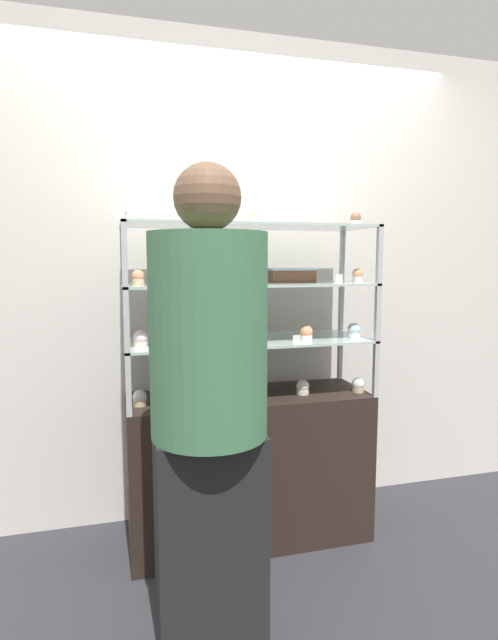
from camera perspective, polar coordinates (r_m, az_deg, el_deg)
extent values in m
plane|color=#2D2D33|center=(2.80, 0.00, -23.49)|extent=(20.00, 20.00, 0.00)
cube|color=silver|center=(2.76, -1.93, 4.49)|extent=(8.00, 0.05, 2.60)
cube|color=black|center=(2.63, 0.00, -16.43)|extent=(1.19, 0.42, 0.75)
cube|color=#B7B7BC|center=(2.58, -13.87, -5.09)|extent=(0.02, 0.02, 0.28)
cube|color=#B7B7BC|center=(2.86, 10.38, -3.87)|extent=(0.02, 0.02, 0.28)
cube|color=#B7B7BC|center=(2.20, -13.62, -7.21)|extent=(0.02, 0.02, 0.28)
cube|color=#B7B7BC|center=(2.51, 14.30, -5.46)|extent=(0.02, 0.02, 0.28)
cube|color=#B2C6C1|center=(2.45, 0.00, -2.40)|extent=(1.19, 0.42, 0.01)
cube|color=#B7B7BC|center=(2.54, -14.05, 1.04)|extent=(0.02, 0.02, 0.28)
cube|color=#B7B7BC|center=(2.82, 10.50, 1.69)|extent=(0.02, 0.02, 0.28)
cube|color=#B7B7BC|center=(2.15, -13.83, -0.01)|extent=(0.02, 0.02, 0.28)
cube|color=#B7B7BC|center=(2.47, 14.49, 0.85)|extent=(0.02, 0.02, 0.28)
cube|color=#B2C6C1|center=(2.42, 0.00, 4.11)|extent=(1.19, 0.42, 0.01)
cube|color=#B7B7BC|center=(2.53, -14.23, 7.30)|extent=(0.02, 0.02, 0.28)
cube|color=#B7B7BC|center=(2.81, 10.62, 7.34)|extent=(0.02, 0.02, 0.28)
cube|color=#B7B7BC|center=(2.13, -14.05, 7.42)|extent=(0.02, 0.02, 0.28)
cube|color=#B7B7BC|center=(2.45, 14.69, 7.31)|extent=(0.02, 0.02, 0.28)
cube|color=#B2C6C1|center=(2.42, 0.00, 10.69)|extent=(1.19, 0.42, 0.01)
cylinder|color=#DBBC84|center=(2.42, -1.02, -1.31)|extent=(0.17, 0.17, 0.09)
cylinder|color=silver|center=(2.41, -1.02, -0.09)|extent=(0.18, 0.18, 0.02)
cube|color=brown|center=(2.51, 4.72, 5.01)|extent=(0.23, 0.14, 0.06)
cube|color=silver|center=(2.51, 4.73, 5.82)|extent=(0.23, 0.15, 0.01)
cylinder|color=#CCB28C|center=(2.38, -12.38, -9.26)|extent=(0.06, 0.06, 0.02)
sphere|color=white|center=(2.37, -12.40, -8.58)|extent=(0.06, 0.06, 0.06)
cylinder|color=beige|center=(2.41, -6.09, -8.92)|extent=(0.06, 0.06, 0.02)
sphere|color=#F4EAB2|center=(2.40, -6.09, -8.25)|extent=(0.06, 0.06, 0.06)
cylinder|color=beige|center=(2.45, 0.68, -8.60)|extent=(0.06, 0.06, 0.02)
sphere|color=#F4EAB2|center=(2.45, 0.68, -7.94)|extent=(0.06, 0.06, 0.06)
cylinder|color=beige|center=(2.53, 6.15, -8.16)|extent=(0.06, 0.06, 0.02)
sphere|color=white|center=(2.52, 6.16, -7.52)|extent=(0.06, 0.06, 0.06)
cylinder|color=#CCB28C|center=(2.61, 12.35, -7.79)|extent=(0.06, 0.06, 0.02)
sphere|color=white|center=(2.61, 12.36, -7.17)|extent=(0.06, 0.06, 0.06)
cube|color=white|center=(2.25, -8.49, -9.85)|extent=(0.04, 0.00, 0.04)
cylinder|color=beige|center=(2.30, -12.25, -2.69)|extent=(0.06, 0.06, 0.02)
sphere|color=silver|center=(2.30, -12.27, -1.95)|extent=(0.07, 0.07, 0.07)
cylinder|color=white|center=(2.31, -5.60, -2.55)|extent=(0.06, 0.06, 0.02)
sphere|color=#F4EAB2|center=(2.30, -5.61, -1.80)|extent=(0.07, 0.07, 0.07)
cylinder|color=white|center=(2.44, 6.52, -2.02)|extent=(0.06, 0.06, 0.02)
sphere|color=#E5996B|center=(2.44, 6.53, -1.31)|extent=(0.07, 0.07, 0.07)
cylinder|color=white|center=(2.56, 11.90, -1.72)|extent=(0.06, 0.06, 0.02)
sphere|color=silver|center=(2.56, 11.92, -1.05)|extent=(0.07, 0.07, 0.07)
cube|color=white|center=(2.32, 5.44, -2.26)|extent=(0.04, 0.00, 0.04)
cylinder|color=#CCB28C|center=(2.23, -12.54, 4.23)|extent=(0.05, 0.05, 0.03)
sphere|color=#E5996B|center=(2.23, -12.56, 4.97)|extent=(0.05, 0.05, 0.05)
cylinder|color=beige|center=(2.34, 0.67, 4.51)|extent=(0.05, 0.05, 0.03)
sphere|color=white|center=(2.34, 0.67, 5.22)|extent=(0.05, 0.05, 0.05)
cylinder|color=beige|center=(2.53, 12.28, 4.54)|extent=(0.05, 0.05, 0.03)
sphere|color=#E5996B|center=(2.53, 12.29, 5.19)|extent=(0.05, 0.05, 0.05)
cube|color=white|center=(2.37, 10.26, 4.62)|extent=(0.04, 0.00, 0.04)
cylinder|color=beige|center=(2.27, -13.37, 11.25)|extent=(0.05, 0.05, 0.03)
sphere|color=white|center=(2.27, -13.39, 11.96)|extent=(0.05, 0.05, 0.05)
cylinder|color=white|center=(2.33, 0.78, 11.32)|extent=(0.05, 0.05, 0.03)
sphere|color=#F4EAB2|center=(2.33, 0.78, 12.01)|extent=(0.05, 0.05, 0.05)
cylinder|color=beige|center=(2.57, 12.08, 10.76)|extent=(0.05, 0.05, 0.03)
sphere|color=#8C5B42|center=(2.57, 12.10, 11.38)|extent=(0.05, 0.05, 0.05)
cube|color=white|center=(2.25, 2.60, 11.67)|extent=(0.04, 0.00, 0.04)
cube|color=black|center=(1.98, -4.40, -23.97)|extent=(0.39, 0.21, 0.81)
cylinder|color=#3F724C|center=(1.72, -4.64, -1.80)|extent=(0.41, 0.41, 0.70)
sphere|color=brown|center=(1.71, -4.79, 13.81)|extent=(0.23, 0.23, 0.23)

